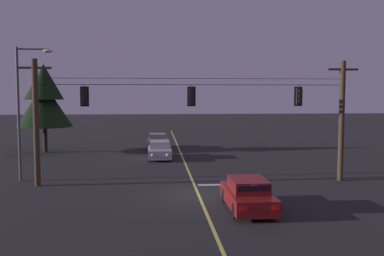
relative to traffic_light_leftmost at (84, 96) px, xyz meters
name	(u,v)px	position (x,y,z in m)	size (l,w,h in m)	color
ground_plane	(198,194)	(6.08, -2.81, -4.97)	(180.00, 180.00, 0.00)	black
lane_centre_stripe	(186,166)	(6.08, 6.02, -4.97)	(0.14, 60.00, 0.01)	#D1C64C
stop_bar_paint	(228,185)	(7.98, -0.58, -4.97)	(3.40, 0.36, 0.01)	silver
signal_span_assembly	(193,119)	(6.08, 0.02, -1.31)	(19.22, 0.32, 7.02)	#423021
traffic_light_leftmost	(84,96)	(0.00, 0.00, 0.00)	(0.48, 0.41, 1.22)	black
traffic_light_left_inner	(192,96)	(5.98, 0.00, 0.00)	(0.48, 0.41, 1.22)	black
traffic_light_centre	(299,96)	(12.21, 0.00, 0.00)	(0.48, 0.41, 1.22)	black
car_waiting_near_lane	(248,195)	(7.98, -5.76, -4.32)	(1.80, 4.33, 1.39)	maroon
car_oncoming_lead	(160,150)	(4.24, 9.69, -4.32)	(1.80, 4.42, 1.39)	#A5A5AD
car_oncoming_trailing	(158,142)	(4.10, 15.89, -4.32)	(1.80, 4.42, 1.39)	gray
street_lamp_corner	(24,101)	(-3.70, 1.51, -0.26)	(2.11, 0.30, 7.81)	#4C4F54
tree_verge_near	(44,98)	(-5.73, 14.01, -0.24)	(4.76, 4.76, 7.74)	#332316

